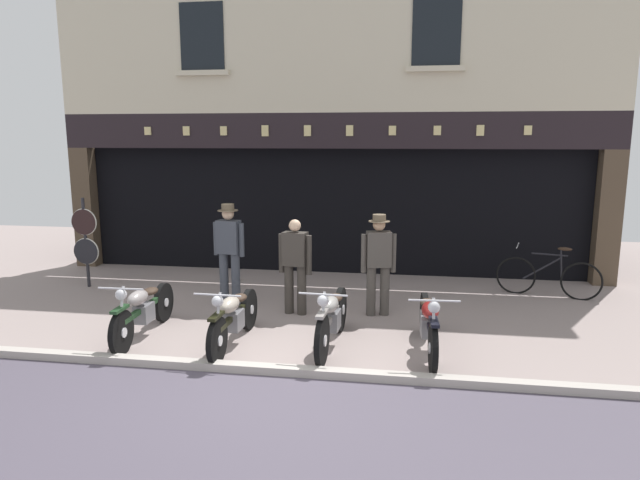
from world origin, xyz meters
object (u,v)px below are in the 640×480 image
object	(u,v)px
tyre_sign_pole	(85,238)
salesman_left	(229,249)
motorcycle_center_left	(234,317)
motorcycle_center	(332,317)
motorcycle_left	(143,309)
shopkeeper_center	(295,263)
motorcycle_center_right	(429,323)
advert_board_near	(432,194)
advert_board_far	(479,190)
leaning_bicycle	(549,276)
salesman_right	(378,260)

from	to	relation	value
tyre_sign_pole	salesman_left	bearing A→B (deg)	-12.63
motorcycle_center_left	tyre_sign_pole	size ratio (longest dim) A/B	1.13
motorcycle_center	tyre_sign_pole	world-z (taller)	tyre_sign_pole
motorcycle_left	shopkeeper_center	distance (m)	2.42
motorcycle_center_right	advert_board_near	world-z (taller)	advert_board_near
motorcycle_center	motorcycle_center_right	distance (m)	1.29
motorcycle_center	shopkeeper_center	bearing A→B (deg)	-57.15
motorcycle_center	salesman_left	distance (m)	2.67
salesman_left	shopkeeper_center	world-z (taller)	salesman_left
motorcycle_center_left	tyre_sign_pole	world-z (taller)	tyre_sign_pole
shopkeeper_center	advert_board_far	xyz separation A→B (m)	(3.15, 2.98, 0.94)
motorcycle_left	leaning_bicycle	size ratio (longest dim) A/B	1.14
motorcycle_center_left	advert_board_far	bearing A→B (deg)	-128.06
motorcycle_center	leaning_bicycle	distance (m)	4.65
motorcycle_left	advert_board_far	world-z (taller)	advert_board_far
salesman_right	tyre_sign_pole	world-z (taller)	tyre_sign_pole
salesman_left	advert_board_far	xyz separation A→B (m)	(4.36, 2.65, 0.82)
salesman_right	motorcycle_left	bearing A→B (deg)	12.63
shopkeeper_center	advert_board_near	distance (m)	3.82
salesman_left	advert_board_far	bearing A→B (deg)	-140.16
tyre_sign_pole	shopkeeper_center	bearing A→B (deg)	-13.46
salesman_left	advert_board_far	size ratio (longest dim) A/B	1.59
salesman_right	tyre_sign_pole	xyz separation A→B (m)	(-5.57, 0.88, 0.05)
motorcycle_left	advert_board_near	distance (m)	6.18
motorcycle_left	motorcycle_center_left	xyz separation A→B (m)	(1.38, -0.12, 0.00)
motorcycle_center_right	advert_board_near	size ratio (longest dim) A/B	2.09
motorcycle_center	motorcycle_center_right	size ratio (longest dim) A/B	1.01
shopkeeper_center	leaning_bicycle	xyz separation A→B (m)	(4.29, 1.68, -0.48)
motorcycle_center	leaning_bicycle	world-z (taller)	motorcycle_center
salesman_right	advert_board_far	distance (m)	3.50
advert_board_far	motorcycle_center	bearing A→B (deg)	-118.64
motorcycle_left	advert_board_near	world-z (taller)	advert_board_near
motorcycle_center_left	shopkeeper_center	size ratio (longest dim) A/B	1.25
advert_board_near	leaning_bicycle	distance (m)	2.76
shopkeeper_center	salesman_right	distance (m)	1.33
motorcycle_left	salesman_right	distance (m)	3.63
motorcycle_center	motorcycle_left	bearing A→B (deg)	3.73
motorcycle_center_right	salesman_right	xyz separation A→B (m)	(-0.75, 1.52, 0.48)
motorcycle_center_left	motorcycle_center	distance (m)	1.34
motorcycle_center_left	motorcycle_center	xyz separation A→B (m)	(1.33, 0.14, 0.02)
motorcycle_center_right	leaning_bicycle	bearing A→B (deg)	-129.00
leaning_bicycle	advert_board_far	bearing A→B (deg)	55.82
advert_board_far	leaning_bicycle	bearing A→B (deg)	-48.96
salesman_left	salesman_right	world-z (taller)	salesman_left
motorcycle_center_right	advert_board_far	bearing A→B (deg)	-106.98
motorcycle_left	advert_board_far	bearing A→B (deg)	-140.79
motorcycle_center	salesman_right	size ratio (longest dim) A/B	1.20
salesman_right	shopkeeper_center	bearing A→B (deg)	-6.56
salesman_right	leaning_bicycle	xyz separation A→B (m)	(2.97, 1.54, -0.53)
salesman_right	advert_board_near	size ratio (longest dim) A/B	1.76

